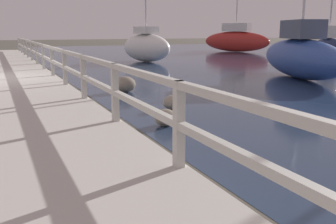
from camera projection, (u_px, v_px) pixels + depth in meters
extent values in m
cube|color=beige|center=(179.00, 125.00, 4.03)|extent=(0.10, 0.10, 0.91)
cube|color=beige|center=(115.00, 93.00, 6.10)|extent=(0.10, 0.10, 0.91)
cube|color=beige|center=(84.00, 77.00, 8.18)|extent=(0.10, 0.10, 0.91)
cube|color=beige|center=(65.00, 67.00, 10.25)|extent=(0.10, 0.10, 0.91)
cube|color=beige|center=(52.00, 61.00, 12.32)|extent=(0.10, 0.10, 0.91)
cube|color=beige|center=(43.00, 57.00, 14.39)|extent=(0.10, 0.10, 0.91)
cube|color=beige|center=(37.00, 53.00, 16.46)|extent=(0.10, 0.10, 0.91)
cube|color=beige|center=(32.00, 51.00, 18.53)|extent=(0.10, 0.10, 0.91)
cube|color=beige|center=(28.00, 49.00, 20.60)|extent=(0.10, 0.10, 0.91)
cube|color=beige|center=(24.00, 47.00, 22.67)|extent=(0.10, 0.10, 0.91)
cube|color=beige|center=(21.00, 45.00, 24.75)|extent=(0.10, 0.10, 0.91)
cube|color=beige|center=(19.00, 44.00, 26.82)|extent=(0.10, 0.10, 0.91)
cube|color=beige|center=(51.00, 48.00, 12.23)|extent=(0.09, 32.50, 0.08)
cube|color=beige|center=(52.00, 61.00, 12.32)|extent=(0.09, 32.50, 0.08)
ellipsoid|color=gray|center=(173.00, 102.00, 8.43)|extent=(0.42, 0.38, 0.32)
ellipsoid|color=slate|center=(125.00, 84.00, 10.80)|extent=(0.58, 0.52, 0.43)
ellipsoid|color=slate|center=(165.00, 117.00, 6.99)|extent=(0.41, 0.37, 0.31)
ellipsoid|color=#192347|center=(328.00, 49.00, 22.37)|extent=(1.93, 3.38, 1.24)
cube|color=silver|center=(329.00, 32.00, 22.17)|extent=(0.90, 1.01, 0.68)
ellipsoid|color=red|center=(236.00, 42.00, 30.92)|extent=(3.32, 5.75, 1.57)
cube|color=silver|center=(236.00, 27.00, 30.69)|extent=(1.57, 2.36, 0.63)
cylinder|color=silver|center=(237.00, 5.00, 30.34)|extent=(0.09, 0.09, 4.02)
ellipsoid|color=#2D4C9E|center=(300.00, 58.00, 13.86)|extent=(3.10, 6.03, 1.38)
cube|color=#4C566B|center=(302.00, 29.00, 13.65)|extent=(1.44, 1.99, 0.64)
ellipsoid|color=white|center=(146.00, 48.00, 21.04)|extent=(2.45, 3.68, 1.48)
cube|color=silver|center=(146.00, 30.00, 20.85)|extent=(1.23, 1.23, 0.37)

